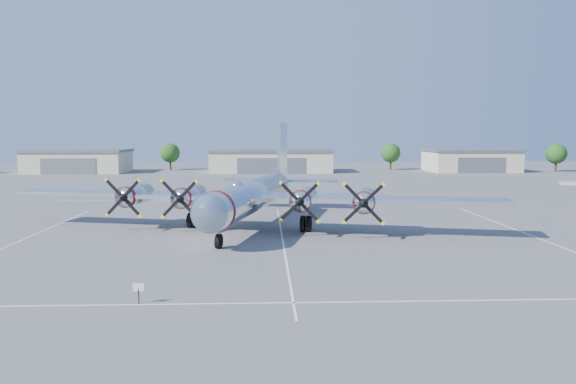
{
  "coord_description": "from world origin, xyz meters",
  "views": [
    {
      "loc": [
        -1.5,
        -50.96,
        8.92
      ],
      "look_at": [
        0.81,
        4.3,
        3.2
      ],
      "focal_mm": 35.0,
      "sensor_mm": 36.0,
      "label": 1
    }
  ],
  "objects_px": {
    "hangar_center": "(271,160)",
    "tree_far_east": "(556,154)",
    "info_placard": "(138,289)",
    "tree_west": "(170,153)",
    "hangar_east": "(470,160)",
    "main_bomber_b29": "(254,226)",
    "tree_east": "(391,153)",
    "hangar_west": "(78,161)"
  },
  "relations": [
    {
      "from": "hangar_west",
      "to": "hangar_center",
      "type": "distance_m",
      "value": 45.0
    },
    {
      "from": "tree_east",
      "to": "info_placard",
      "type": "distance_m",
      "value": 116.36
    },
    {
      "from": "hangar_east",
      "to": "tree_west",
      "type": "relative_size",
      "value": 3.1
    },
    {
      "from": "hangar_center",
      "to": "tree_east",
      "type": "xyz_separation_m",
      "value": [
        30.0,
        6.04,
        1.51
      ]
    },
    {
      "from": "hangar_center",
      "to": "tree_west",
      "type": "bearing_deg",
      "value": 162.18
    },
    {
      "from": "hangar_center",
      "to": "tree_west",
      "type": "height_order",
      "value": "tree_west"
    },
    {
      "from": "hangar_east",
      "to": "info_placard",
      "type": "relative_size",
      "value": 18.46
    },
    {
      "from": "hangar_west",
      "to": "info_placard",
      "type": "relative_size",
      "value": 20.26
    },
    {
      "from": "hangar_west",
      "to": "main_bomber_b29",
      "type": "relative_size",
      "value": 0.49
    },
    {
      "from": "tree_far_east",
      "to": "tree_east",
      "type": "bearing_deg",
      "value": 168.11
    },
    {
      "from": "tree_west",
      "to": "hangar_west",
      "type": "bearing_deg",
      "value": -158.11
    },
    {
      "from": "tree_west",
      "to": "info_placard",
      "type": "bearing_deg",
      "value": -81.44
    },
    {
      "from": "hangar_west",
      "to": "tree_far_east",
      "type": "distance_m",
      "value": 113.03
    },
    {
      "from": "main_bomber_b29",
      "to": "info_placard",
      "type": "xyz_separation_m",
      "value": [
        -5.61,
        -24.86,
        0.79
      ]
    },
    {
      "from": "hangar_west",
      "to": "tree_east",
      "type": "bearing_deg",
      "value": 4.6
    },
    {
      "from": "hangar_center",
      "to": "tree_far_east",
      "type": "relative_size",
      "value": 4.31
    },
    {
      "from": "tree_west",
      "to": "info_placard",
      "type": "height_order",
      "value": "tree_west"
    },
    {
      "from": "hangar_east",
      "to": "tree_east",
      "type": "height_order",
      "value": "tree_east"
    },
    {
      "from": "hangar_west",
      "to": "hangar_center",
      "type": "bearing_deg",
      "value": -0.0
    },
    {
      "from": "hangar_east",
      "to": "tree_far_east",
      "type": "xyz_separation_m",
      "value": [
        20.0,
        -1.96,
        1.51
      ]
    },
    {
      "from": "tree_far_east",
      "to": "tree_west",
      "type": "bearing_deg",
      "value": 173.86
    },
    {
      "from": "hangar_center",
      "to": "tree_far_east",
      "type": "xyz_separation_m",
      "value": [
        68.0,
        -1.96,
        1.51
      ]
    },
    {
      "from": "hangar_center",
      "to": "info_placard",
      "type": "bearing_deg",
      "value": -94.49
    },
    {
      "from": "tree_far_east",
      "to": "main_bomber_b29",
      "type": "height_order",
      "value": "tree_far_east"
    },
    {
      "from": "hangar_west",
      "to": "hangar_center",
      "type": "relative_size",
      "value": 0.79
    },
    {
      "from": "tree_west",
      "to": "info_placard",
      "type": "xyz_separation_m",
      "value": [
        16.84,
        -111.87,
        -3.44
      ]
    },
    {
      "from": "info_placard",
      "to": "tree_west",
      "type": "bearing_deg",
      "value": 99.79
    },
    {
      "from": "tree_far_east",
      "to": "info_placard",
      "type": "xyz_separation_m",
      "value": [
        -76.16,
        -101.87,
        -3.44
      ]
    },
    {
      "from": "tree_far_east",
      "to": "info_placard",
      "type": "relative_size",
      "value": 5.95
    },
    {
      "from": "hangar_center",
      "to": "tree_east",
      "type": "height_order",
      "value": "tree_east"
    },
    {
      "from": "hangar_west",
      "to": "tree_far_east",
      "type": "height_order",
      "value": "tree_far_east"
    },
    {
      "from": "hangar_center",
      "to": "info_placard",
      "type": "relative_size",
      "value": 25.63
    },
    {
      "from": "hangar_west",
      "to": "tree_west",
      "type": "bearing_deg",
      "value": 21.89
    },
    {
      "from": "hangar_east",
      "to": "tree_west",
      "type": "height_order",
      "value": "tree_west"
    },
    {
      "from": "hangar_east",
      "to": "main_bomber_b29",
      "type": "height_order",
      "value": "hangar_east"
    },
    {
      "from": "hangar_east",
      "to": "info_placard",
      "type": "bearing_deg",
      "value": -118.41
    },
    {
      "from": "main_bomber_b29",
      "to": "info_placard",
      "type": "distance_m",
      "value": 25.5
    },
    {
      "from": "hangar_east",
      "to": "info_placard",
      "type": "height_order",
      "value": "hangar_east"
    },
    {
      "from": "main_bomber_b29",
      "to": "info_placard",
      "type": "relative_size",
      "value": 41.43
    },
    {
      "from": "hangar_center",
      "to": "tree_far_east",
      "type": "bearing_deg",
      "value": -1.65
    },
    {
      "from": "tree_west",
      "to": "main_bomber_b29",
      "type": "xyz_separation_m",
      "value": [
        22.45,
        -87.0,
        -4.22
      ]
    },
    {
      "from": "tree_west",
      "to": "tree_east",
      "type": "bearing_deg",
      "value": -2.08
    }
  ]
}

